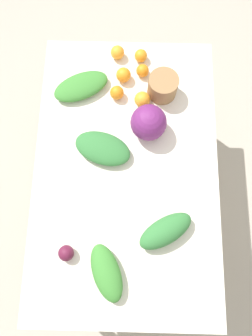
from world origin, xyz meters
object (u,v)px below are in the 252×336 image
greens_bunch_chard (107,273)px  orange_0 (123,75)px  greens_bunch_beet_tops (166,231)px  beet_root (66,253)px  greens_bunch_scallion (103,148)px  orange_4 (141,56)px  paper_bag (163,86)px  greens_bunch_dandelion (81,86)px  orange_2 (117,93)px  cabbage_purple (149,123)px  orange_1 (142,99)px  orange_5 (117,52)px  orange_3 (143,71)px

greens_bunch_chard → orange_0: 0.96m
greens_bunch_beet_tops → beet_root: greens_bunch_beet_tops is taller
greens_bunch_scallion → orange_0: orange_0 is taller
orange_4 → paper_bag: bearing=29.8°
greens_bunch_dandelion → orange_2: size_ratio=4.09×
orange_0 → orange_4: 0.15m
greens_bunch_chard → orange_4: size_ratio=3.83×
orange_0 → cabbage_purple: bearing=24.1°
cabbage_purple → orange_0: bearing=-155.9°
paper_bag → orange_2: (0.03, -0.23, -0.02)m
greens_bunch_dandelion → orange_0: bearing=107.4°
beet_root → greens_bunch_beet_tops: bearing=103.6°
paper_bag → orange_1: bearing=-57.4°
orange_2 → cabbage_purple: bearing=40.7°
greens_bunch_dandelion → orange_4: (-0.19, 0.30, 0.00)m
beet_root → orange_4: size_ratio=1.06×
greens_bunch_beet_tops → orange_5: 0.95m
greens_bunch_beet_tops → orange_0: size_ratio=3.44×
greens_bunch_beet_tops → orange_2: size_ratio=3.70×
paper_bag → orange_3: size_ratio=2.26×
greens_bunch_dandelion → orange_0: size_ratio=3.80×
greens_bunch_dandelion → orange_1: (0.07, 0.31, 0.01)m
orange_5 → orange_2: bearing=1.1°
greens_bunch_scallion → orange_0: bearing=167.4°
greens_bunch_beet_tops → orange_2: bearing=-160.8°
orange_0 → orange_2: bearing=-16.8°
orange_0 → beet_root: bearing=-14.4°
greens_bunch_chard → beet_root: size_ratio=3.60×
paper_bag → orange_4: size_ratio=2.25×
orange_2 → orange_5: bearing=-178.9°
paper_bag → orange_0: 0.21m
greens_bunch_dandelion → orange_1: 0.32m
greens_bunch_beet_tops → greens_bunch_dandelion: (-0.71, -0.42, -0.02)m
cabbage_purple → greens_bunch_chard: cabbage_purple is taller
orange_0 → orange_4: size_ratio=1.14×
greens_bunch_scallion → greens_bunch_chard: bearing=4.2°
orange_2 → orange_5: 0.23m
greens_bunch_beet_tops → orange_4: bearing=-172.5°
beet_root → orange_0: orange_0 is taller
greens_bunch_scallion → orange_0: 0.41m
cabbage_purple → orange_3: cabbage_purple is taller
beet_root → orange_2: same height
greens_bunch_dandelion → greens_bunch_scallion: bearing=20.6°
orange_4 → orange_5: bearing=-96.6°
orange_0 → orange_1: (0.14, 0.10, 0.00)m
cabbage_purple → greens_bunch_scallion: size_ratio=0.63×
greens_bunch_beet_tops → beet_root: bearing=-76.4°
paper_bag → orange_1: paper_bag is taller
paper_bag → orange_0: (-0.07, -0.20, -0.02)m
beet_root → orange_2: bearing=165.9°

